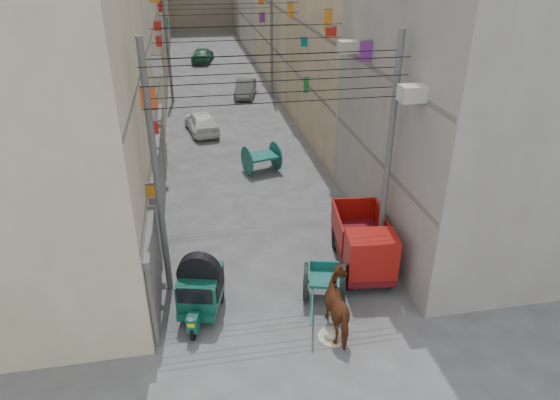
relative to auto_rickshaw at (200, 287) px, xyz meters
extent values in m
cube|color=#66605B|center=(-1.51, 3.46, 2.26)|extent=(0.25, 9.80, 0.18)
cube|color=#66605B|center=(-1.51, 3.46, 5.26)|extent=(0.25, 9.80, 0.18)
cube|color=beige|center=(-5.39, 14.46, 5.06)|extent=(8.00, 12.00, 12.00)
cube|color=#66605B|center=(-1.51, 14.46, 2.26)|extent=(0.25, 11.76, 0.18)
cube|color=#66605B|center=(-1.51, 14.46, 5.26)|extent=(0.25, 11.76, 0.18)
cube|color=#66605B|center=(-1.51, 27.46, 2.26)|extent=(0.25, 13.72, 0.18)
cube|color=#66605B|center=(-1.51, 27.46, 5.26)|extent=(0.25, 13.72, 0.18)
cube|color=#66605B|center=(-1.51, 41.46, 2.26)|extent=(0.25, 13.72, 0.18)
cube|color=#66605B|center=(-1.51, 54.46, 2.26)|extent=(0.25, 11.76, 0.18)
cube|color=gray|center=(10.61, 3.46, 5.56)|extent=(8.00, 10.00, 13.00)
cube|color=#66605B|center=(6.73, 3.46, 2.26)|extent=(0.25, 9.80, 0.18)
cube|color=#66605B|center=(6.73, 3.46, 5.26)|extent=(0.25, 9.80, 0.18)
cube|color=#C4AF88|center=(10.61, 14.46, 5.06)|extent=(8.00, 12.00, 12.00)
cube|color=#66605B|center=(6.73, 14.46, 2.26)|extent=(0.25, 11.76, 0.18)
cube|color=#66605B|center=(6.73, 14.46, 5.26)|extent=(0.25, 11.76, 0.18)
cube|color=#66605B|center=(6.73, 27.46, 2.26)|extent=(0.25, 13.72, 0.18)
cube|color=#66605B|center=(6.73, 27.46, 5.26)|extent=(0.25, 13.72, 0.18)
cube|color=#66605B|center=(6.73, 41.46, 2.26)|extent=(0.25, 13.72, 0.18)
cube|color=#66605B|center=(6.73, 54.46, 2.26)|extent=(0.25, 11.76, 0.18)
cube|color=#545359|center=(-1.31, 0.26, 0.36)|extent=(0.12, 3.00, 2.60)
cube|color=#565658|center=(-1.29, 0.26, 1.81)|extent=(0.18, 3.20, 0.25)
cube|color=#545359|center=(-1.31, 3.96, 0.36)|extent=(0.12, 3.00, 2.60)
cube|color=#565658|center=(-1.29, 3.96, 1.81)|extent=(0.18, 3.20, 0.25)
cube|color=#545359|center=(-1.31, 7.66, 0.36)|extent=(0.12, 3.00, 2.60)
cube|color=#565658|center=(-1.29, 7.66, 1.81)|extent=(0.18, 3.20, 0.25)
cube|color=#545359|center=(-1.31, 11.46, 0.36)|extent=(0.12, 3.00, 2.60)
cube|color=#565658|center=(-1.29, 11.46, 1.81)|extent=(0.18, 3.20, 0.25)
cube|color=#F35C1C|center=(6.42, 29.74, 5.04)|extent=(0.38, 0.08, 0.41)
cube|color=#178238|center=(-1.26, 37.07, 2.68)|extent=(0.27, 0.08, 0.71)
cube|color=orange|center=(-1.17, 1.89, 2.41)|extent=(0.44, 0.08, 0.42)
cube|color=silver|center=(-1.17, 11.26, 4.23)|extent=(0.45, 0.08, 0.84)
cube|color=red|center=(-1.20, 5.22, 3.30)|extent=(0.38, 0.08, 0.44)
cube|color=#75278F|center=(6.39, 29.00, 3.91)|extent=(0.43, 0.08, 0.72)
cube|color=blue|center=(-1.24, 33.53, 2.73)|extent=(0.31, 0.08, 0.44)
cube|color=#0B747C|center=(6.43, 14.48, 4.47)|extent=(0.35, 0.08, 0.45)
cube|color=orange|center=(6.44, 18.11, 5.71)|extent=(0.34, 0.08, 0.79)
cube|color=red|center=(-1.25, 7.48, 3.56)|extent=(0.28, 0.08, 0.52)
cube|color=red|center=(-1.26, 25.08, 5.32)|extent=(0.28, 0.08, 0.74)
cube|color=#178238|center=(6.48, 13.97, 2.28)|extent=(0.26, 0.08, 0.80)
cube|color=blue|center=(6.44, 4.83, 5.75)|extent=(0.34, 0.08, 0.55)
cube|color=#F35C1C|center=(-1.16, 4.01, 4.73)|extent=(0.47, 0.08, 0.67)
cube|color=red|center=(-1.19, 16.61, 5.20)|extent=(0.40, 0.08, 0.47)
cube|color=red|center=(-1.23, 17.13, 4.30)|extent=(0.32, 0.08, 0.55)
cube|color=red|center=(6.37, 9.20, 5.79)|extent=(0.47, 0.08, 0.35)
cube|color=orange|center=(6.45, 10.04, 6.13)|extent=(0.32, 0.08, 0.89)
cube|color=#75278F|center=(6.39, 4.75, 5.79)|extent=(0.44, 0.08, 0.69)
cube|color=#75278F|center=(-1.45, 1.46, 2.06)|extent=(0.10, 3.20, 0.80)
cube|color=orange|center=(-1.45, 10.46, 2.06)|extent=(0.10, 3.20, 0.80)
cube|color=red|center=(-1.45, 22.46, 2.06)|extent=(0.10, 3.20, 0.80)
cube|color=blue|center=(-1.45, 34.46, 2.06)|extent=(0.10, 3.20, 0.80)
cube|color=blue|center=(6.67, 1.46, 2.06)|extent=(0.10, 3.20, 0.80)
cube|color=silver|center=(6.67, 10.46, 2.06)|extent=(0.10, 3.20, 0.80)
cube|color=#75278F|center=(6.67, 22.46, 2.06)|extent=(0.10, 3.20, 0.80)
cube|color=#178238|center=(6.67, 34.46, 2.06)|extent=(0.10, 3.20, 0.80)
cube|color=#B5AFA2|center=(6.26, 0.46, 5.46)|extent=(0.70, 0.55, 0.45)
cube|color=#B5AFA2|center=(6.26, 6.46, 5.66)|extent=(0.70, 0.55, 0.45)
cylinder|color=#565658|center=(-0.99, 1.46, 3.06)|extent=(0.20, 0.20, 8.00)
cylinder|color=#565658|center=(6.21, 1.46, 3.06)|extent=(0.20, 0.20, 8.00)
cylinder|color=#565658|center=(-0.99, 23.46, 3.06)|extent=(0.20, 0.20, 8.00)
cylinder|color=#565658|center=(6.21, 23.46, 3.06)|extent=(0.20, 0.20, 8.00)
cylinder|color=black|center=(2.61, 0.96, 5.26)|extent=(7.40, 0.02, 0.02)
cylinder|color=black|center=(2.61, 0.96, 5.86)|extent=(7.40, 0.02, 0.02)
cylinder|color=black|center=(2.61, 0.96, 6.36)|extent=(7.40, 0.02, 0.02)
cylinder|color=black|center=(2.61, 1.96, 5.26)|extent=(7.40, 0.02, 0.02)
cylinder|color=black|center=(2.61, 1.96, 5.86)|extent=(7.40, 0.02, 0.02)
cylinder|color=black|center=(2.61, 1.96, 6.36)|extent=(7.40, 0.02, 0.02)
cylinder|color=black|center=(2.61, 7.46, 5.26)|extent=(7.40, 0.02, 0.02)
cylinder|color=black|center=(2.61, 7.46, 5.86)|extent=(7.40, 0.02, 0.02)
cylinder|color=black|center=(2.61, 7.46, 6.36)|extent=(7.40, 0.02, 0.02)
cylinder|color=black|center=(2.61, 15.46, 5.26)|extent=(7.40, 0.02, 0.02)
cylinder|color=black|center=(2.61, 15.46, 5.86)|extent=(7.40, 0.02, 0.02)
cylinder|color=black|center=(2.61, 15.46, 6.36)|extent=(7.40, 0.02, 0.02)
cylinder|color=black|center=(2.61, 23.46, 5.26)|extent=(7.40, 0.02, 0.02)
cylinder|color=black|center=(-0.29, -1.12, -0.69)|extent=(0.23, 0.51, 0.50)
cylinder|color=black|center=(-0.34, 0.65, -0.69)|extent=(0.23, 0.51, 0.50)
cylinder|color=black|center=(0.62, 0.41, -0.69)|extent=(0.23, 0.51, 0.50)
cube|color=#0C4737|center=(0.00, 0.01, -0.51)|extent=(1.52, 1.93, 0.25)
cube|color=#0C4737|center=(-0.28, -1.08, -0.40)|extent=(0.41, 0.47, 0.49)
cylinder|color=silver|center=(-0.33, -1.28, -0.09)|extent=(0.17, 0.08, 0.16)
cube|color=yellow|center=(-0.34, -1.29, -0.31)|extent=(0.20, 0.08, 0.11)
cube|color=#0C4737|center=(0.01, 0.05, 0.00)|extent=(1.51, 1.77, 0.85)
cube|color=black|center=(-0.18, -0.70, 0.23)|extent=(1.01, 0.31, 0.49)
cube|color=black|center=(-0.56, 0.20, 0.09)|extent=(0.31, 1.05, 0.58)
cube|color=black|center=(0.59, -0.10, 0.09)|extent=(0.31, 1.05, 0.58)
cube|color=white|center=(-0.19, -0.73, -0.45)|extent=(1.10, 0.33, 0.05)
cylinder|color=black|center=(3.28, 0.11, -0.32)|extent=(0.45, 1.23, 1.24)
cylinder|color=#145852|center=(3.28, 0.11, -0.32)|extent=(0.39, 0.97, 0.96)
cylinder|color=#565658|center=(3.28, 0.11, -0.32)|extent=(0.23, 0.20, 0.16)
cylinder|color=black|center=(4.39, -0.19, -0.32)|extent=(0.45, 1.23, 1.24)
cylinder|color=#145852|center=(4.39, -0.19, -0.32)|extent=(0.39, 0.97, 0.96)
cylinder|color=#565658|center=(4.39, -0.19, -0.32)|extent=(0.23, 0.20, 0.16)
cylinder|color=#565658|center=(3.83, -0.04, -0.32)|extent=(1.17, 0.37, 0.07)
cube|color=#145852|center=(3.83, -0.04, -0.16)|extent=(1.15, 1.18, 0.09)
cube|color=#145852|center=(3.95, 0.39, 0.03)|extent=(0.91, 0.31, 0.31)
cylinder|color=#145852|center=(3.21, -1.02, -0.23)|extent=(0.58, 1.98, 0.06)
cylinder|color=#145852|center=(3.89, -1.20, -0.23)|extent=(0.58, 1.98, 0.06)
cylinder|color=black|center=(4.72, 0.35, -0.59)|extent=(0.28, 0.73, 0.71)
cylinder|color=black|center=(5.02, 2.70, -0.59)|extent=(0.28, 0.73, 0.71)
cylinder|color=black|center=(6.11, 0.17, -0.59)|extent=(0.28, 0.73, 0.71)
cylinder|color=black|center=(6.41, 2.52, -0.59)|extent=(0.28, 0.73, 0.71)
cube|color=#580C13|center=(5.56, 1.43, -0.35)|extent=(2.00, 3.72, 0.38)
cube|color=maroon|center=(5.41, 0.21, 0.40)|extent=(1.69, 1.32, 1.35)
cube|color=black|center=(5.34, -0.30, 0.51)|extent=(1.40, 0.24, 0.59)
cube|color=#580C13|center=(5.64, 2.02, -0.06)|extent=(1.90, 2.56, 0.13)
cube|color=maroon|center=(4.86, 2.12, 0.40)|extent=(0.37, 2.36, 0.91)
cube|color=maroon|center=(6.42, 1.92, 0.40)|extent=(0.37, 2.36, 0.91)
cube|color=maroon|center=(5.79, 3.17, 0.40)|extent=(1.61, 0.27, 0.91)
cylinder|color=#145852|center=(2.66, 9.98, -0.23)|extent=(0.45, 1.40, 1.43)
cylinder|color=#145852|center=(4.14, 10.38, -0.23)|extent=(0.45, 1.40, 1.43)
cube|color=#145852|center=(3.40, 10.18, -0.10)|extent=(1.64, 1.53, 0.11)
cylinder|color=#565658|center=(3.40, 10.18, -0.23)|extent=(1.56, 0.51, 0.09)
ellipsoid|color=beige|center=(3.64, -1.79, -0.81)|extent=(0.53, 0.43, 0.27)
imported|color=maroon|center=(3.95, -1.54, -0.09)|extent=(0.99, 2.05, 1.71)
imported|color=white|center=(0.76, 16.56, -0.28)|extent=(2.19, 4.07, 1.32)
imported|color=#4E5350|center=(4.29, 23.92, -0.34)|extent=(2.09, 3.87, 1.21)
imported|color=#205E41|center=(1.76, 36.76, -0.30)|extent=(2.49, 4.63, 1.28)
camera|label=1|loc=(0.14, -12.31, 9.17)|focal=32.00mm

